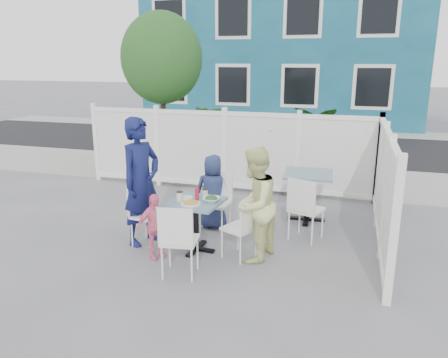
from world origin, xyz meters
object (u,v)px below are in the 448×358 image
(man, at_px, (141,182))
(chair_near, at_px, (178,236))
(boy, at_px, (213,192))
(toddler, at_px, (154,226))
(utility_cabinet, at_px, (126,139))
(woman, at_px, (254,205))
(spare_table, at_px, (308,184))
(chair_left, at_px, (143,209))
(chair_back, at_px, (217,197))
(main_table, at_px, (196,212))
(chair_right, at_px, (244,224))

(man, bearing_deg, chair_near, -115.11)
(boy, xyz_separation_m, toddler, (-0.41, -1.27, -0.14))
(utility_cabinet, height_order, woman, woman)
(chair_near, bearing_deg, spare_table, 54.11)
(utility_cabinet, bearing_deg, spare_table, -40.25)
(chair_near, bearing_deg, chair_left, 128.58)
(man, relative_size, boy, 1.56)
(utility_cabinet, relative_size, chair_near, 1.36)
(spare_table, bearing_deg, boy, -152.44)
(utility_cabinet, bearing_deg, chair_back, -55.61)
(chair_near, bearing_deg, utility_cabinet, 115.95)
(main_table, height_order, man, man)
(spare_table, xyz_separation_m, chair_near, (-1.28, -2.43, -0.09))
(chair_right, relative_size, chair_back, 0.93)
(toddler, bearing_deg, chair_back, 15.45)
(chair_back, bearing_deg, toddler, 72.79)
(chair_right, xyz_separation_m, toddler, (-1.14, -0.29, -0.05))
(utility_cabinet, bearing_deg, toddler, -67.60)
(utility_cabinet, height_order, spare_table, utility_cabinet)
(utility_cabinet, relative_size, chair_left, 1.40)
(chair_near, relative_size, man, 0.51)
(chair_near, height_order, woman, woman)
(utility_cabinet, relative_size, woman, 0.84)
(chair_near, distance_m, man, 1.30)
(main_table, xyz_separation_m, chair_back, (0.05, 0.82, -0.03))
(spare_table, distance_m, toddler, 2.69)
(toddler, bearing_deg, chair_near, -92.00)
(chair_near, bearing_deg, main_table, 86.71)
(chair_near, height_order, toddler, chair_near)
(utility_cabinet, distance_m, chair_back, 5.09)
(chair_back, relative_size, man, 0.50)
(toddler, bearing_deg, chair_left, 80.82)
(chair_left, bearing_deg, chair_near, 54.26)
(utility_cabinet, xyz_separation_m, woman, (4.32, -4.51, 0.13))
(main_table, relative_size, chair_right, 0.87)
(main_table, distance_m, man, 0.90)
(main_table, xyz_separation_m, chair_right, (0.70, -0.08, -0.06))
(boy, bearing_deg, utility_cabinet, -55.44)
(boy, bearing_deg, chair_near, 84.07)
(chair_near, height_order, boy, boy)
(chair_left, relative_size, chair_back, 0.99)
(main_table, height_order, chair_right, chair_right)
(utility_cabinet, xyz_separation_m, boy, (3.46, -3.58, -0.05))
(chair_left, bearing_deg, boy, 146.97)
(chair_right, bearing_deg, spare_table, 4.00)
(woman, height_order, toddler, woman)
(chair_back, distance_m, boy, 0.13)
(spare_table, distance_m, woman, 1.75)
(toddler, bearing_deg, utility_cabinet, 70.42)
(chair_left, xyz_separation_m, woman, (1.62, -0.05, 0.23))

